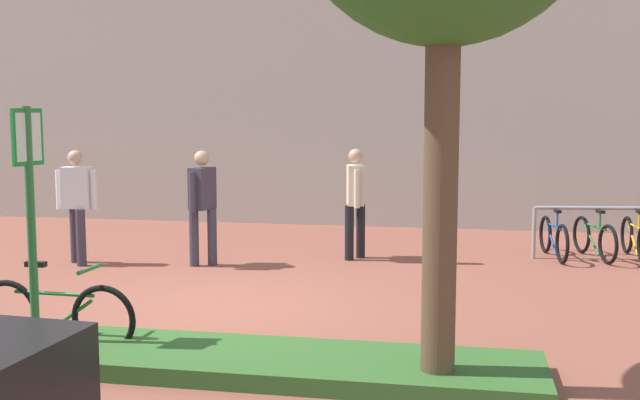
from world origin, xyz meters
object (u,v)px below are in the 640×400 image
bike_at_sign (55,314)px  person_suited_navy (202,200)px  bike_rack_cluster (635,237)px  bollard_steel (433,234)px  person_casual_tan (77,199)px  parking_sign_post (30,194)px  person_shirt_white (355,196)px

bike_at_sign → person_suited_navy: size_ratio=0.98×
bike_rack_cluster → bollard_steel: size_ratio=3.53×
person_casual_tan → person_suited_navy: size_ratio=1.00×
bike_at_sign → parking_sign_post: bearing=-106.8°
bike_rack_cluster → person_suited_navy: bearing=-164.7°
bollard_steel → person_casual_tan: (-5.25, -1.05, 0.53)m
bike_at_sign → person_casual_tan: 4.39m
person_shirt_white → person_suited_navy: same height
parking_sign_post → person_suited_navy: bearing=88.7°
person_shirt_white → parking_sign_post: bearing=-112.9°
bike_at_sign → person_suited_navy: (0.03, 4.16, 0.63)m
bollard_steel → bike_at_sign: bearing=-124.3°
person_shirt_white → bike_rack_cluster: bearing=10.9°
bollard_steel → person_shirt_white: size_ratio=0.52×
parking_sign_post → bike_rack_cluster: parking_sign_post is taller
bike_at_sign → bollard_steel: 6.02m
bike_at_sign → person_casual_tan: bearing=115.5°
bollard_steel → bike_rack_cluster: bearing=17.2°
bike_at_sign → person_suited_navy: bearing=89.6°
bike_rack_cluster → person_suited_navy: 6.72m
bike_at_sign → person_suited_navy: person_suited_navy is taller
bike_at_sign → person_casual_tan: person_casual_tan is taller
person_suited_navy → bike_at_sign: bearing=-90.4°
person_suited_navy → person_casual_tan: bearing=-172.7°
bike_at_sign → bollard_steel: bollard_steel is taller
person_casual_tan → person_suited_navy: (1.89, 0.24, 0.00)m
bollard_steel → person_suited_navy: bearing=-166.4°
bike_rack_cluster → parking_sign_post: bearing=-136.8°
bollard_steel → person_casual_tan: 5.38m
bike_rack_cluster → person_suited_navy: size_ratio=1.85×
bike_at_sign → person_suited_navy: 4.21m
person_shirt_white → person_suited_navy: 2.35m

